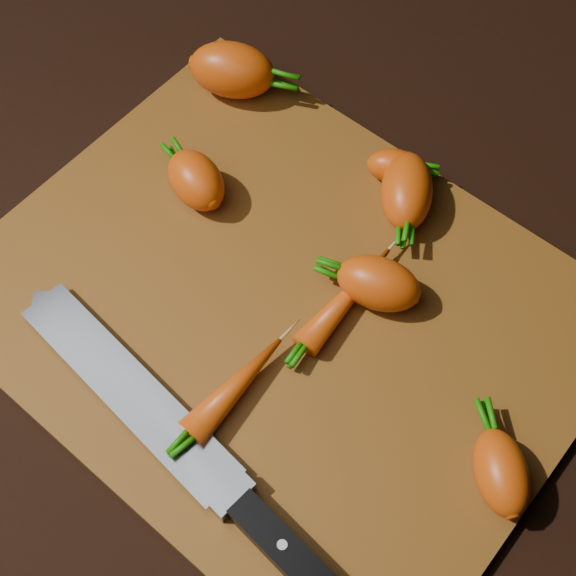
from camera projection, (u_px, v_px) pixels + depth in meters
The scene contains 11 objects.
ground at pixel (281, 315), 0.69m from camera, with size 2.00×2.00×0.01m, color black.
cutting_board at pixel (280, 309), 0.68m from camera, with size 0.50×0.40×0.01m, color brown.
carrot_0 at pixel (232, 70), 0.77m from camera, with size 0.08×0.05×0.05m, color #C9480D.
carrot_1 at pixel (196, 180), 0.71m from camera, with size 0.07×0.04×0.04m, color #C9480D.
carrot_2 at pixel (407, 191), 0.71m from camera, with size 0.08×0.05×0.05m, color #C9480D.
carrot_3 at pixel (378, 284), 0.66m from camera, with size 0.07×0.04×0.04m, color #C9480D.
carrot_4 at pixel (394, 166), 0.73m from camera, with size 0.05×0.03×0.03m, color #C9480D.
carrot_5 at pixel (501, 473), 0.59m from camera, with size 0.07×0.04×0.04m, color #C9480D.
carrot_6 at pixel (348, 297), 0.67m from camera, with size 0.12×0.02×0.02m, color #C9480D.
carrot_7 at pixel (236, 386), 0.63m from camera, with size 0.10×0.03×0.03m, color #C9480D.
knife at pixel (146, 407), 0.62m from camera, with size 0.37×0.06×0.02m.
Camera 1 is at (0.21, -0.24, 0.61)m, focal length 50.00 mm.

